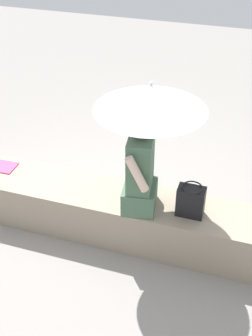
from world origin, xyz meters
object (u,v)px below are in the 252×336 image
Objects in this scene: person_seated at (140,170)px; handbag_black at (191,201)px; parasol at (151,98)px; magazine at (2,166)px.

handbag_black is (-0.44, -0.03, -0.24)m from person_seated.
parasol is at bearing -130.29° from person_seated.
parasol is 1.85m from magazine.
handbag_black is 1.93m from magazine.
handbag_black reaches higher than magazine.
magazine is (1.48, -0.16, -0.38)m from person_seated.
person_seated reaches higher than magazine.
parasol is 3.93× the size of handbag_black.
parasol is 4.14× the size of magazine.
person_seated is 1.54m from magazine.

